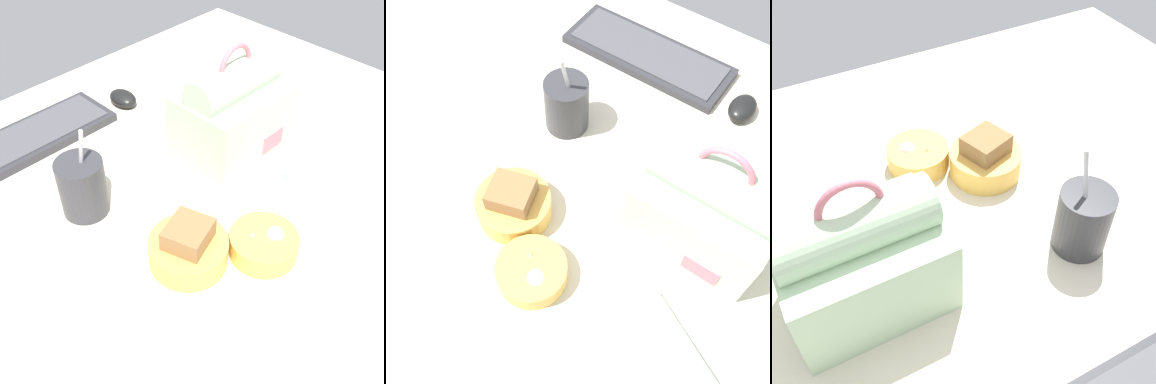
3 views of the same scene
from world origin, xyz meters
TOP-DOWN VIEW (x-y plane):
  - desk_surface at (0.00, 0.00)cm, footprint 140.00×110.00cm
  - keyboard at (-9.63, 35.84)cm, footprint 35.95×13.12cm
  - lunch_bag at (18.90, 5.17)cm, footprint 21.53×15.69cm
  - soup_cup at (-13.10, 11.34)cm, footprint 8.32×8.32cm
  - bento_bowl_sandwich at (-8.62, -10.00)cm, footprint 12.81×12.81cm
  - bento_bowl_snacks at (1.17, -17.44)cm, footprint 11.33×11.33cm
  - computer_mouse at (13.40, 33.23)cm, footprint 5.07×7.45cm
  - chopstick_case at (26.47, -13.48)cm, footprint 17.28×10.03cm

SIDE VIEW (x-z plane):
  - desk_surface at x=0.00cm, z-range 0.00..2.00cm
  - chopstick_case at x=26.47cm, z-range 2.00..3.60cm
  - keyboard at x=-9.63cm, z-range 1.97..4.07cm
  - computer_mouse at x=13.40cm, z-range 2.00..5.38cm
  - bento_bowl_snacks at x=1.17cm, z-range 1.62..6.61cm
  - bento_bowl_sandwich at x=-8.62cm, z-range 0.97..9.09cm
  - soup_cup at x=-13.10cm, z-range -1.37..16.66cm
  - lunch_bag at x=18.90cm, z-range -0.94..21.82cm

